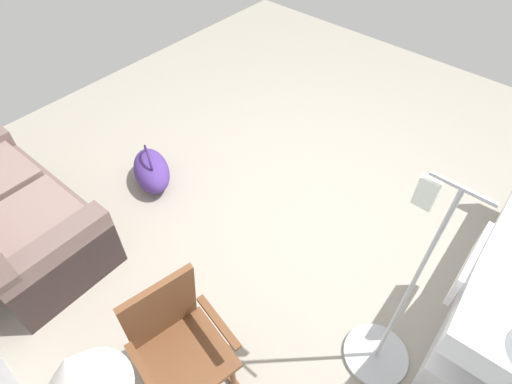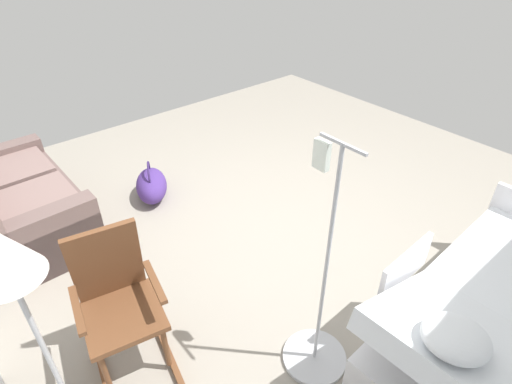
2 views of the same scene
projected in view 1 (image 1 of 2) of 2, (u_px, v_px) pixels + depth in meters
name	position (u px, v px, depth m)	size (l,w,h in m)	color
ground_plane	(306.00, 201.00, 3.87)	(6.41, 6.41, 0.00)	gray
couch	(10.00, 220.00, 3.32)	(1.61, 0.88, 0.85)	#68534F
rocking_chair	(178.00, 345.00, 2.43)	(0.84, 0.61, 1.05)	brown
duffel_bag	(152.00, 170.00, 3.93)	(0.64, 0.54, 0.43)	#472D7A
iv_pole	(382.00, 339.00, 2.71)	(0.44, 0.44, 1.69)	#B2B5BA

